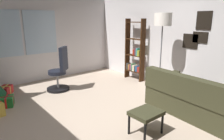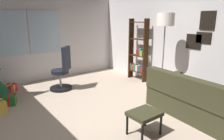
{
  "view_description": "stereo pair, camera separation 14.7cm",
  "coord_description": "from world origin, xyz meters",
  "px_view_note": "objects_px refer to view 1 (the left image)",
  "views": [
    {
      "loc": [
        -2.0,
        -2.52,
        1.75
      ],
      "look_at": [
        0.24,
        0.15,
        0.86
      ],
      "focal_mm": 31.83,
      "sensor_mm": 36.0,
      "label": 1
    },
    {
      "loc": [
        -1.89,
        -2.61,
        1.75
      ],
      "look_at": [
        0.24,
        0.15,
        0.86
      ],
      "focal_mm": 31.83,
      "sensor_mm": 36.0,
      "label": 2
    }
  ],
  "objects_px": {
    "office_chair": "(60,74)",
    "gift_box_red": "(6,90)",
    "gift_box_green": "(7,101)",
    "bookshelf": "(135,53)",
    "couch": "(205,99)",
    "floor_lamp": "(163,25)",
    "footstool": "(146,115)"
  },
  "relations": [
    {
      "from": "footstool",
      "to": "gift_box_red",
      "type": "relative_size",
      "value": 1.13
    },
    {
      "from": "footstool",
      "to": "bookshelf",
      "type": "distance_m",
      "value": 2.99
    },
    {
      "from": "office_chair",
      "to": "gift_box_red",
      "type": "bearing_deg",
      "value": 153.7
    },
    {
      "from": "gift_box_green",
      "to": "couch",
      "type": "bearing_deg",
      "value": -44.43
    },
    {
      "from": "gift_box_green",
      "to": "footstool",
      "type": "bearing_deg",
      "value": -60.89
    },
    {
      "from": "gift_box_green",
      "to": "bookshelf",
      "type": "bearing_deg",
      "value": -6.07
    },
    {
      "from": "couch",
      "to": "footstool",
      "type": "relative_size",
      "value": 4.14
    },
    {
      "from": "footstool",
      "to": "bookshelf",
      "type": "xyz_separation_m",
      "value": [
        2.01,
        2.16,
        0.46
      ]
    },
    {
      "from": "gift_box_red",
      "to": "couch",
      "type": "bearing_deg",
      "value": -52.67
    },
    {
      "from": "office_chair",
      "to": "bookshelf",
      "type": "bearing_deg",
      "value": -14.43
    },
    {
      "from": "footstool",
      "to": "gift_box_red",
      "type": "xyz_separation_m",
      "value": [
        -1.27,
        3.28,
        -0.23
      ]
    },
    {
      "from": "floor_lamp",
      "to": "gift_box_red",
      "type": "bearing_deg",
      "value": 141.21
    },
    {
      "from": "couch",
      "to": "gift_box_green",
      "type": "distance_m",
      "value": 3.96
    },
    {
      "from": "footstool",
      "to": "bookshelf",
      "type": "relative_size",
      "value": 0.26
    },
    {
      "from": "gift_box_red",
      "to": "floor_lamp",
      "type": "distance_m",
      "value": 4.0
    },
    {
      "from": "couch",
      "to": "gift_box_green",
      "type": "xyz_separation_m",
      "value": [
        -2.83,
        2.77,
        -0.17
      ]
    },
    {
      "from": "gift_box_red",
      "to": "footstool",
      "type": "bearing_deg",
      "value": -68.88
    },
    {
      "from": "couch",
      "to": "office_chair",
      "type": "height_order",
      "value": "office_chair"
    },
    {
      "from": "footstool",
      "to": "bookshelf",
      "type": "height_order",
      "value": "bookshelf"
    },
    {
      "from": "bookshelf",
      "to": "office_chair",
      "type": "bearing_deg",
      "value": 165.57
    },
    {
      "from": "couch",
      "to": "office_chair",
      "type": "xyz_separation_m",
      "value": [
        -1.54,
        2.96,
        0.16
      ]
    },
    {
      "from": "couch",
      "to": "gift_box_red",
      "type": "relative_size",
      "value": 4.68
    },
    {
      "from": "office_chair",
      "to": "footstool",
      "type": "bearing_deg",
      "value": -87.45
    },
    {
      "from": "gift_box_red",
      "to": "floor_lamp",
      "type": "xyz_separation_m",
      "value": [
        2.88,
        -2.31,
        1.54
      ]
    },
    {
      "from": "footstool",
      "to": "office_chair",
      "type": "bearing_deg",
      "value": 92.55
    },
    {
      "from": "gift_box_green",
      "to": "office_chair",
      "type": "bearing_deg",
      "value": 8.18
    },
    {
      "from": "bookshelf",
      "to": "floor_lamp",
      "type": "height_order",
      "value": "floor_lamp"
    },
    {
      "from": "gift_box_red",
      "to": "office_chair",
      "type": "height_order",
      "value": "office_chair"
    },
    {
      "from": "gift_box_red",
      "to": "bookshelf",
      "type": "xyz_separation_m",
      "value": [
        3.28,
        -1.12,
        0.69
      ]
    },
    {
      "from": "office_chair",
      "to": "bookshelf",
      "type": "height_order",
      "value": "bookshelf"
    },
    {
      "from": "bookshelf",
      "to": "floor_lamp",
      "type": "xyz_separation_m",
      "value": [
        -0.4,
        -1.2,
        0.85
      ]
    },
    {
      "from": "floor_lamp",
      "to": "footstool",
      "type": "bearing_deg",
      "value": -149.08
    }
  ]
}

